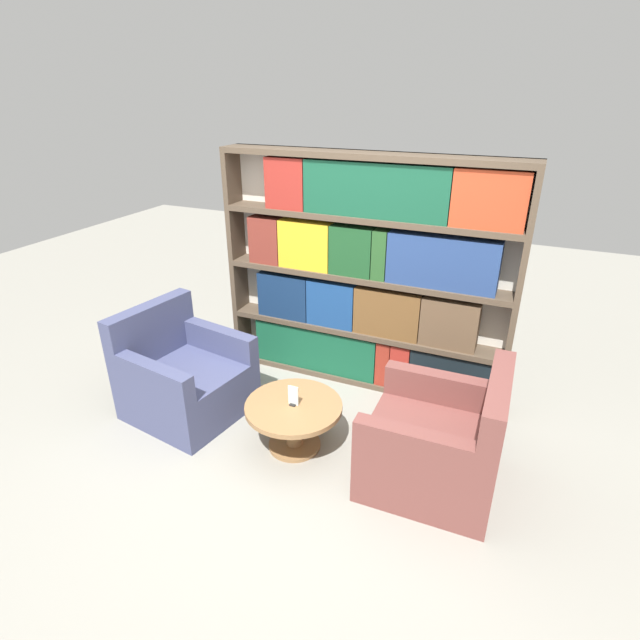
% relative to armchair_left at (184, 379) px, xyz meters
% --- Properties ---
extents(ground_plane, '(14.00, 14.00, 0.00)m').
position_rel_armchair_left_xyz_m(ground_plane, '(1.24, -0.32, -0.31)').
color(ground_plane, gray).
extents(bookshelf, '(2.65, 0.30, 2.13)m').
position_rel_armchair_left_xyz_m(bookshelf, '(1.28, 1.11, 0.74)').
color(bookshelf, silver).
rests_on(bookshelf, ground_plane).
extents(armchair_left, '(1.03, 1.00, 0.93)m').
position_rel_armchair_left_xyz_m(armchair_left, '(0.00, 0.00, 0.00)').
color(armchair_left, '#42476B').
rests_on(armchair_left, ground_plane).
extents(armchair_right, '(0.91, 0.88, 0.93)m').
position_rel_armchair_left_xyz_m(armchair_right, '(2.20, -0.01, 0.00)').
color(armchair_right, brown).
rests_on(armchair_right, ground_plane).
extents(coffee_table, '(0.75, 0.75, 0.40)m').
position_rel_armchair_left_xyz_m(coffee_table, '(1.10, -0.07, -0.03)').
color(coffee_table, olive).
rests_on(coffee_table, ground_plane).
extents(table_sign, '(0.08, 0.06, 0.16)m').
position_rel_armchair_left_xyz_m(table_sign, '(1.10, -0.07, 0.15)').
color(table_sign, black).
rests_on(table_sign, coffee_table).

